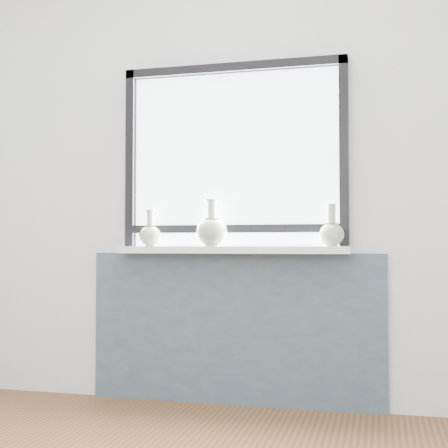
% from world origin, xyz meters
% --- Properties ---
extents(back_wall, '(3.60, 0.02, 2.60)m').
position_xyz_m(back_wall, '(0.00, 1.81, 1.30)').
color(back_wall, silver).
rests_on(back_wall, ground).
extents(apron_panel, '(1.70, 0.03, 0.86)m').
position_xyz_m(apron_panel, '(0.00, 1.78, 0.43)').
color(apron_panel, '#455761').
rests_on(apron_panel, ground).
extents(windowsill, '(1.32, 0.18, 0.04)m').
position_xyz_m(windowsill, '(0.00, 1.71, 0.88)').
color(windowsill, white).
rests_on(windowsill, apron_panel).
extents(window, '(1.30, 0.06, 1.05)m').
position_xyz_m(window, '(0.00, 1.77, 1.44)').
color(window, black).
rests_on(window, windowsill).
extents(vase_a, '(0.13, 0.13, 0.21)m').
position_xyz_m(vase_a, '(-0.48, 1.70, 0.97)').
color(vase_a, '#B5C09E').
rests_on(vase_a, windowsill).
extents(vase_b, '(0.18, 0.18, 0.27)m').
position_xyz_m(vase_b, '(-0.11, 1.69, 0.99)').
color(vase_b, '#B5C09E').
rests_on(vase_b, windowsill).
extents(vase_c, '(0.14, 0.14, 0.23)m').
position_xyz_m(vase_c, '(0.56, 1.70, 0.97)').
color(vase_c, '#B5C09E').
rests_on(vase_c, windowsill).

